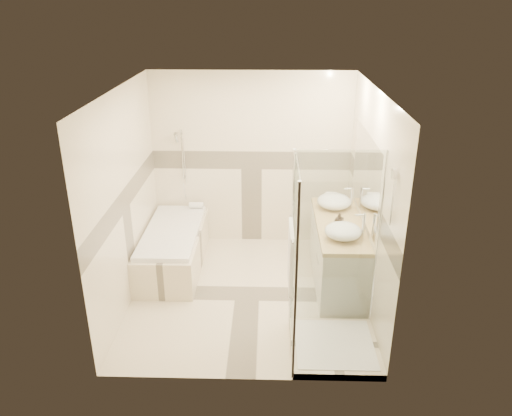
{
  "coord_description": "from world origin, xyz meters",
  "views": [
    {
      "loc": [
        0.26,
        -5.27,
        3.41
      ],
      "look_at": [
        0.1,
        0.25,
        1.05
      ],
      "focal_mm": 35.0,
      "sensor_mm": 36.0,
      "label": 1
    }
  ],
  "objects_px": {
    "shower_enclosure": "(324,305)",
    "vessel_sink_far": "(343,231)",
    "vanity": "(338,253)",
    "bathtub": "(173,246)",
    "amenity_bottle_a": "(340,220)",
    "vessel_sink_near": "(334,201)",
    "amenity_bottle_b": "(339,219)"
  },
  "relations": [
    {
      "from": "shower_enclosure",
      "to": "amenity_bottle_a",
      "type": "relative_size",
      "value": 11.98
    },
    {
      "from": "vanity",
      "to": "amenity_bottle_b",
      "type": "relative_size",
      "value": 11.44
    },
    {
      "from": "bathtub",
      "to": "amenity_bottle_b",
      "type": "relative_size",
      "value": 12.01
    },
    {
      "from": "bathtub",
      "to": "vessel_sink_near",
      "type": "height_order",
      "value": "vessel_sink_near"
    },
    {
      "from": "shower_enclosure",
      "to": "amenity_bottle_b",
      "type": "height_order",
      "value": "shower_enclosure"
    },
    {
      "from": "amenity_bottle_b",
      "to": "vessel_sink_far",
      "type": "bearing_deg",
      "value": -90.0
    },
    {
      "from": "vanity",
      "to": "vessel_sink_near",
      "type": "relative_size",
      "value": 3.65
    },
    {
      "from": "shower_enclosure",
      "to": "amenity_bottle_a",
      "type": "distance_m",
      "value": 1.25
    },
    {
      "from": "vanity",
      "to": "amenity_bottle_a",
      "type": "distance_m",
      "value": 0.53
    },
    {
      "from": "amenity_bottle_a",
      "to": "vessel_sink_near",
      "type": "bearing_deg",
      "value": 90.0
    },
    {
      "from": "vessel_sink_far",
      "to": "shower_enclosure",
      "type": "bearing_deg",
      "value": -107.83
    },
    {
      "from": "vessel_sink_near",
      "to": "amenity_bottle_a",
      "type": "xyz_separation_m",
      "value": [
        0.0,
        -0.59,
        -0.0
      ]
    },
    {
      "from": "amenity_bottle_a",
      "to": "amenity_bottle_b",
      "type": "height_order",
      "value": "amenity_bottle_a"
    },
    {
      "from": "vessel_sink_near",
      "to": "vessel_sink_far",
      "type": "relative_size",
      "value": 1.05
    },
    {
      "from": "amenity_bottle_b",
      "to": "amenity_bottle_a",
      "type": "bearing_deg",
      "value": -90.0
    },
    {
      "from": "vessel_sink_far",
      "to": "vanity",
      "type": "bearing_deg",
      "value": 87.29
    },
    {
      "from": "vanity",
      "to": "vessel_sink_far",
      "type": "height_order",
      "value": "vessel_sink_far"
    },
    {
      "from": "amenity_bottle_a",
      "to": "vanity",
      "type": "bearing_deg",
      "value": 81.42
    },
    {
      "from": "vanity",
      "to": "amenity_bottle_a",
      "type": "bearing_deg",
      "value": -98.58
    },
    {
      "from": "vessel_sink_far",
      "to": "amenity_bottle_b",
      "type": "xyz_separation_m",
      "value": [
        0.0,
        0.36,
        -0.01
      ]
    },
    {
      "from": "vessel_sink_near",
      "to": "amenity_bottle_b",
      "type": "xyz_separation_m",
      "value": [
        0.0,
        -0.52,
        -0.02
      ]
    },
    {
      "from": "bathtub",
      "to": "shower_enclosure",
      "type": "distance_m",
      "value": 2.47
    },
    {
      "from": "shower_enclosure",
      "to": "vessel_sink_near",
      "type": "xyz_separation_m",
      "value": [
        0.27,
        1.73,
        0.43
      ]
    },
    {
      "from": "shower_enclosure",
      "to": "vessel_sink_far",
      "type": "distance_m",
      "value": 0.99
    },
    {
      "from": "bathtub",
      "to": "vanity",
      "type": "distance_m",
      "value": 2.18
    },
    {
      "from": "vessel_sink_near",
      "to": "shower_enclosure",
      "type": "bearing_deg",
      "value": -98.96
    },
    {
      "from": "amenity_bottle_a",
      "to": "amenity_bottle_b",
      "type": "relative_size",
      "value": 1.2
    },
    {
      "from": "vessel_sink_far",
      "to": "amenity_bottle_b",
      "type": "relative_size",
      "value": 2.99
    },
    {
      "from": "vessel_sink_near",
      "to": "amenity_bottle_a",
      "type": "relative_size",
      "value": 2.6
    },
    {
      "from": "vanity",
      "to": "shower_enclosure",
      "type": "xyz_separation_m",
      "value": [
        -0.29,
        -1.27,
        0.08
      ]
    },
    {
      "from": "amenity_bottle_b",
      "to": "vanity",
      "type": "bearing_deg",
      "value": 70.94
    },
    {
      "from": "vanity",
      "to": "shower_enclosure",
      "type": "height_order",
      "value": "shower_enclosure"
    }
  ]
}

